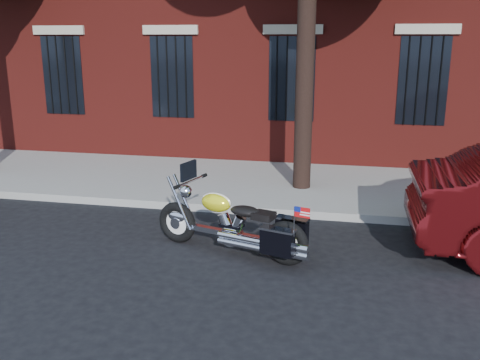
# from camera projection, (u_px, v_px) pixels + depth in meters

# --- Properties ---
(ground) EXTENTS (120.00, 120.00, 0.00)m
(ground) POSITION_uv_depth(u_px,v_px,m) (252.00, 242.00, 8.55)
(ground) COLOR black
(ground) RESTS_ON ground
(curb) EXTENTS (40.00, 0.16, 0.15)m
(curb) POSITION_uv_depth(u_px,v_px,m) (266.00, 211.00, 9.84)
(curb) COLOR gray
(curb) RESTS_ON ground
(sidewalk) EXTENTS (40.00, 3.60, 0.15)m
(sidewalk) POSITION_uv_depth(u_px,v_px,m) (280.00, 184.00, 11.62)
(sidewalk) COLOR gray
(sidewalk) RESTS_ON ground
(motorcycle) EXTENTS (2.49, 1.25, 1.34)m
(motorcycle) POSITION_uv_depth(u_px,v_px,m) (237.00, 226.00, 7.93)
(motorcycle) COLOR black
(motorcycle) RESTS_ON ground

